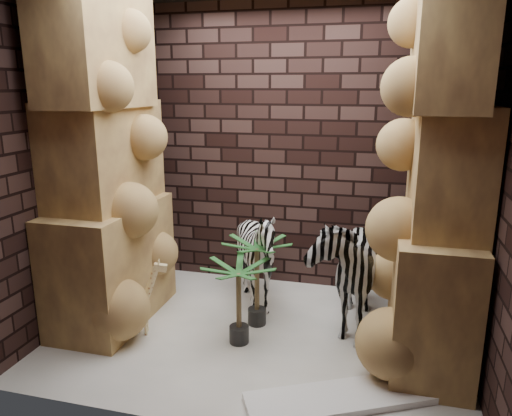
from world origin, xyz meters
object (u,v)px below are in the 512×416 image
(giraffe_toy, at_px, (134,297))
(palm_back, at_px, (239,303))
(zebra_right, at_px, (345,256))
(surfboard, at_px, (351,396))
(palm_front, at_px, (257,282))
(zebra_left, at_px, (258,261))

(giraffe_toy, distance_m, palm_back, 0.94)
(zebra_right, height_order, surfboard, zebra_right)
(palm_back, bearing_deg, surfboard, -29.30)
(surfboard, bearing_deg, palm_front, 108.27)
(zebra_right, height_order, palm_front, zebra_right)
(giraffe_toy, bearing_deg, surfboard, -33.07)
(palm_front, xyz_separation_m, palm_back, (-0.07, -0.36, -0.05))
(palm_back, bearing_deg, zebra_left, 91.49)
(zebra_left, bearing_deg, surfboard, -34.92)
(zebra_right, bearing_deg, palm_back, -146.82)
(zebra_left, relative_size, giraffe_toy, 1.49)
(surfboard, bearing_deg, giraffe_toy, 139.38)
(zebra_left, distance_m, palm_back, 0.73)
(zebra_right, bearing_deg, surfboard, -83.50)
(zebra_right, bearing_deg, zebra_left, 168.86)
(zebra_left, xyz_separation_m, surfboard, (1.01, -1.28, -0.46))
(zebra_left, distance_m, giraffe_toy, 1.23)
(palm_front, distance_m, surfboard, 1.36)
(zebra_left, height_order, palm_front, zebra_left)
(palm_back, bearing_deg, giraffe_toy, -174.57)
(zebra_right, height_order, zebra_left, zebra_right)
(zebra_right, distance_m, surfboard, 1.31)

